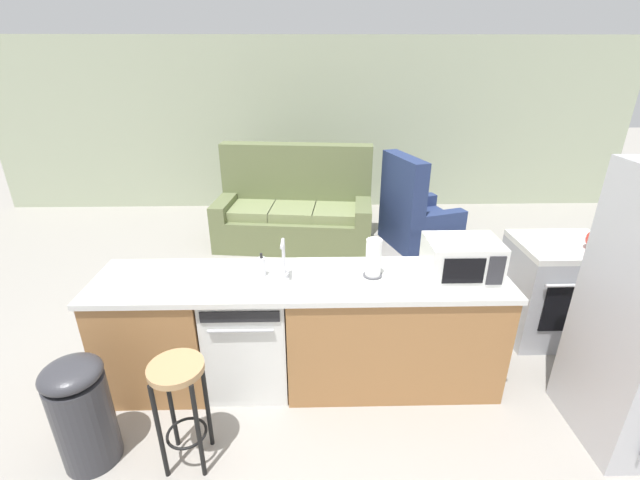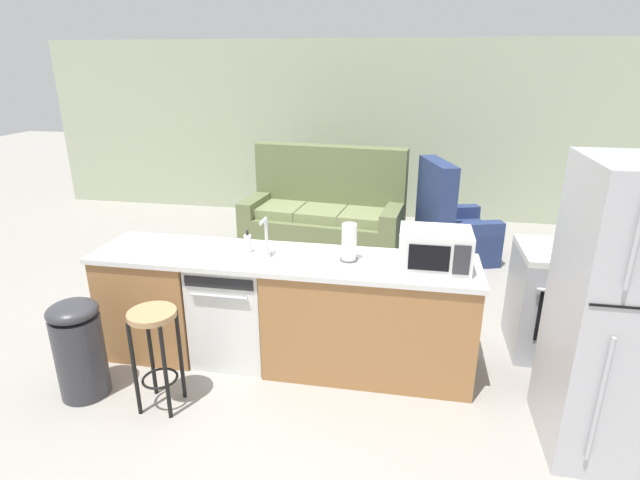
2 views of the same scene
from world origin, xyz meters
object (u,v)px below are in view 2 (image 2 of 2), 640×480
Objects in this scene: dishwasher at (235,309)px; refrigerator at (626,315)px; microwave at (435,249)px; bar_stool at (155,339)px; stove_range at (562,301)px; kettle at (603,247)px; paper_towel_roll at (349,243)px; couch at (325,216)px; soap_bottle at (248,243)px; trash_bin at (79,348)px; armchair at (449,230)px.

refrigerator is at bearing -11.93° from dishwasher.
bar_stool is at bearing -158.65° from microwave.
stove_range reaches higher than bar_stool.
bar_stool is at bearing -159.67° from kettle.
paper_towel_roll is at bearing -162.75° from stove_range.
stove_range is at bearing 23.52° from bar_stool.
stove_range is at bearing -42.92° from couch.
dishwasher is at bearing 66.97° from bar_stool.
dishwasher is at bearing -159.93° from soap_bottle.
stove_range is 3.73m from trash_bin.
microwave is 1.40m from soap_bottle.
paper_towel_roll is (-1.69, 0.57, 0.13)m from refrigerator.
paper_towel_roll is at bearing -109.98° from armchair.
couch is at bearing 80.65° from bar_stool.
paper_towel_roll reaches higher than soap_bottle.
kettle is (1.86, 0.40, -0.05)m from paper_towel_roll.
paper_towel_roll is 2.85m from couch.
stove_range is at bearing 17.25° from paper_towel_roll.
kettle reaches higher than stove_range.
stove_range is at bearing 143.32° from kettle.
microwave reaches higher than stove_range.
bar_stool is at bearing -123.11° from armchair.
couch is at bearing 137.08° from stove_range.
dishwasher reaches higher than trash_bin.
trash_bin is (-3.52, -1.24, -0.07)m from stove_range.
couch is at bearing 114.84° from microwave.
kettle is 3.90m from trash_bin.
kettle is 0.17× the size of armchair.
dishwasher is at bearing -178.55° from paper_towel_roll.
stove_range reaches higher than dishwasher.
refrigerator reaches higher than couch.
stove_range is at bearing 11.50° from soap_bottle.
refrigerator reaches higher than soap_bottle.
dishwasher is at bearing 36.85° from trash_bin.
dishwasher is 1.64m from microwave.
armchair is at bearing 54.40° from dishwasher.
dishwasher is 1.14× the size of trash_bin.
armchair is (0.30, 2.55, -0.69)m from microwave.
kettle is 2.41m from armchair.
microwave is at bearing 15.72° from trash_bin.
couch reaches higher than microwave.
soap_bottle is at bearing -168.50° from stove_range.
stove_range is 1.80× the size of microwave.
stove_range is 5.11× the size of soap_bottle.
refrigerator is at bearing -18.69° from paper_towel_roll.
paper_towel_roll is at bearing -1.54° from soap_bottle.
microwave is 0.68× the size of bar_stool.
couch is (-1.26, 2.72, -0.65)m from microwave.
refrigerator is 0.99m from kettle.
microwave is at bearing -2.26° from paper_towel_roll.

